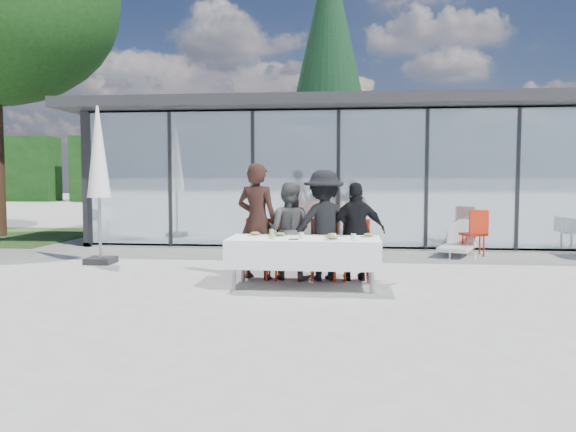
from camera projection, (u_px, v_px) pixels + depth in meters
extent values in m
plane|color=#9E9B96|center=(268.00, 282.00, 8.83)|extent=(90.00, 90.00, 0.00)
cube|color=gray|center=(373.00, 231.00, 16.55)|extent=(14.00, 8.00, 0.10)
cube|color=black|center=(369.00, 179.00, 20.31)|extent=(14.00, 0.20, 3.20)
cube|color=black|center=(146.00, 179.00, 17.17)|extent=(0.20, 8.00, 3.20)
cube|color=silver|center=(382.00, 180.00, 12.51)|extent=(13.60, 0.06, 3.10)
cube|color=#2D2D30|center=(375.00, 118.00, 15.93)|extent=(14.80, 8.80, 0.24)
cube|color=#262628|center=(90.00, 179.00, 13.22)|extent=(0.08, 0.10, 3.10)
cube|color=#262628|center=(170.00, 179.00, 13.02)|extent=(0.08, 0.10, 3.10)
cube|color=#262628|center=(253.00, 180.00, 12.81)|extent=(0.08, 0.10, 3.10)
cube|color=#262628|center=(338.00, 180.00, 12.61)|extent=(0.08, 0.10, 3.10)
cube|color=#262628|center=(426.00, 180.00, 12.40)|extent=(0.08, 0.10, 3.10)
cube|color=#262628|center=(517.00, 180.00, 12.20)|extent=(0.08, 0.10, 3.10)
cube|color=red|center=(283.00, 221.00, 15.30)|extent=(0.45, 0.45, 0.90)
cube|color=red|center=(339.00, 220.00, 15.64)|extent=(0.45, 0.45, 0.90)
cube|color=red|center=(433.00, 223.00, 14.88)|extent=(0.45, 0.45, 0.90)
cube|color=red|center=(504.00, 221.00, 15.36)|extent=(0.45, 0.45, 0.90)
cube|color=black|center=(10.00, 169.00, 38.77)|extent=(6.50, 2.00, 4.40)
cube|color=black|center=(121.00, 169.00, 37.93)|extent=(6.50, 2.00, 4.40)
cube|color=black|center=(238.00, 169.00, 37.08)|extent=(6.50, 2.00, 4.40)
cube|color=black|center=(360.00, 169.00, 36.24)|extent=(6.50, 2.00, 4.40)
cube|color=black|center=(487.00, 168.00, 35.40)|extent=(6.50, 2.00, 4.40)
cube|color=white|center=(304.00, 252.00, 8.40)|extent=(2.26, 0.96, 0.42)
cylinder|color=gray|center=(234.00, 267.00, 8.17)|extent=(0.06, 0.06, 0.71)
cylinder|color=gray|center=(372.00, 269.00, 7.96)|extent=(0.06, 0.06, 0.71)
cylinder|color=gray|center=(243.00, 260.00, 8.86)|extent=(0.06, 0.06, 0.71)
cylinder|color=gray|center=(370.00, 262.00, 8.65)|extent=(0.06, 0.06, 0.71)
imported|color=black|center=(257.00, 221.00, 9.12)|extent=(0.85, 0.85, 1.89)
cube|color=red|center=(257.00, 251.00, 9.14)|extent=(0.44, 0.44, 0.05)
cube|color=red|center=(259.00, 235.00, 9.32)|extent=(0.44, 0.04, 0.55)
cylinder|color=red|center=(244.00, 267.00, 9.00)|extent=(0.04, 0.04, 0.43)
cylinder|color=red|center=(266.00, 267.00, 8.96)|extent=(0.04, 0.04, 0.43)
cylinder|color=red|center=(248.00, 264.00, 9.36)|extent=(0.04, 0.04, 0.43)
cylinder|color=red|center=(270.00, 264.00, 9.32)|extent=(0.04, 0.04, 0.43)
imported|color=#4F4F4F|center=(289.00, 231.00, 9.08)|extent=(0.89, 0.89, 1.57)
cube|color=red|center=(288.00, 252.00, 9.09)|extent=(0.44, 0.44, 0.05)
cube|color=red|center=(290.00, 235.00, 9.27)|extent=(0.44, 0.04, 0.55)
cylinder|color=red|center=(276.00, 268.00, 8.95)|extent=(0.04, 0.04, 0.43)
cylinder|color=red|center=(298.00, 268.00, 8.91)|extent=(0.04, 0.04, 0.43)
cylinder|color=red|center=(279.00, 264.00, 9.30)|extent=(0.04, 0.04, 0.43)
cylinder|color=red|center=(300.00, 264.00, 9.26)|extent=(0.04, 0.04, 0.43)
imported|color=black|center=(324.00, 225.00, 9.01)|extent=(1.44, 1.44, 1.77)
cube|color=red|center=(324.00, 252.00, 9.03)|extent=(0.44, 0.44, 0.05)
cube|color=red|center=(324.00, 235.00, 9.21)|extent=(0.44, 0.04, 0.55)
cylinder|color=red|center=(312.00, 268.00, 8.89)|extent=(0.04, 0.04, 0.43)
cylinder|color=red|center=(335.00, 269.00, 8.85)|extent=(0.04, 0.04, 0.43)
cylinder|color=red|center=(313.00, 265.00, 9.24)|extent=(0.04, 0.04, 0.43)
cylinder|color=red|center=(335.00, 265.00, 9.20)|extent=(0.04, 0.04, 0.43)
imported|color=black|center=(357.00, 232.00, 8.96)|extent=(1.05, 1.05, 1.58)
cube|color=red|center=(356.00, 253.00, 8.97)|extent=(0.44, 0.44, 0.05)
cube|color=red|center=(356.00, 236.00, 9.15)|extent=(0.44, 0.04, 0.55)
cylinder|color=red|center=(345.00, 269.00, 8.83)|extent=(0.04, 0.04, 0.43)
cylinder|color=red|center=(368.00, 269.00, 8.79)|extent=(0.04, 0.04, 0.43)
cylinder|color=red|center=(345.00, 265.00, 9.19)|extent=(0.04, 0.04, 0.43)
cylinder|color=red|center=(367.00, 266.00, 9.15)|extent=(0.04, 0.04, 0.43)
cylinder|color=white|center=(255.00, 235.00, 8.66)|extent=(0.25, 0.25, 0.01)
ellipsoid|color=#A88743|center=(255.00, 233.00, 8.66)|extent=(0.15, 0.15, 0.05)
cylinder|color=white|center=(280.00, 236.00, 8.55)|extent=(0.25, 0.25, 0.01)
ellipsoid|color=#366425|center=(280.00, 234.00, 8.55)|extent=(0.15, 0.15, 0.05)
cylinder|color=white|center=(332.00, 237.00, 8.43)|extent=(0.25, 0.25, 0.01)
ellipsoid|color=#A88743|center=(332.00, 235.00, 8.43)|extent=(0.15, 0.15, 0.05)
cylinder|color=white|center=(369.00, 237.00, 8.45)|extent=(0.25, 0.25, 0.01)
ellipsoid|color=#366425|center=(369.00, 235.00, 8.45)|extent=(0.15, 0.15, 0.05)
cylinder|color=white|center=(332.00, 240.00, 8.08)|extent=(0.25, 0.25, 0.01)
ellipsoid|color=#366425|center=(332.00, 237.00, 8.08)|extent=(0.15, 0.15, 0.05)
cylinder|color=#92BF4F|center=(272.00, 234.00, 8.23)|extent=(0.06, 0.06, 0.15)
cylinder|color=silver|center=(301.00, 235.00, 8.25)|extent=(0.07, 0.07, 0.10)
cylinder|color=silver|center=(354.00, 237.00, 8.04)|extent=(0.07, 0.07, 0.10)
cylinder|color=silver|center=(334.00, 237.00, 8.07)|extent=(0.07, 0.07, 0.10)
cube|color=black|center=(293.00, 239.00, 8.13)|extent=(0.14, 0.03, 0.01)
cube|color=red|center=(473.00, 234.00, 11.86)|extent=(0.57, 0.57, 0.05)
cube|color=red|center=(479.00, 223.00, 11.65)|extent=(0.43, 0.19, 0.55)
cylinder|color=red|center=(466.00, 246.00, 11.71)|extent=(0.04, 0.04, 0.43)
cylinder|color=red|center=(484.00, 246.00, 11.68)|extent=(0.04, 0.04, 0.43)
cylinder|color=red|center=(463.00, 244.00, 12.07)|extent=(0.04, 0.04, 0.43)
cylinder|color=red|center=(480.00, 244.00, 12.03)|extent=(0.04, 0.04, 0.43)
cube|color=black|center=(101.00, 260.00, 10.75)|extent=(0.50, 0.50, 0.12)
cylinder|color=gray|center=(99.00, 193.00, 10.66)|extent=(0.06, 0.06, 2.70)
cone|color=white|center=(98.00, 152.00, 10.61)|extent=(0.44, 0.44, 1.73)
cube|color=white|center=(457.00, 247.00, 11.82)|extent=(1.03, 1.43, 0.08)
cube|color=white|center=(462.00, 232.00, 12.29)|extent=(0.65, 0.46, 0.54)
cylinder|color=white|center=(450.00, 256.00, 11.30)|extent=(0.04, 0.04, 0.14)
cylinder|color=white|center=(475.00, 256.00, 11.25)|extent=(0.04, 0.04, 0.14)
cylinder|color=white|center=(441.00, 249.00, 12.40)|extent=(0.04, 0.04, 0.14)
cylinder|color=white|center=(464.00, 249.00, 12.34)|extent=(0.04, 0.04, 0.14)
cylinder|color=#382316|center=(328.00, 194.00, 21.60)|extent=(0.44, 0.44, 2.00)
cone|color=black|center=(329.00, 62.00, 21.25)|extent=(4.00, 4.00, 9.00)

